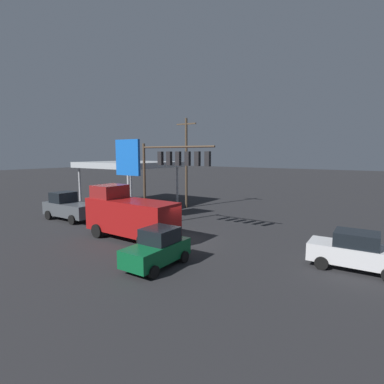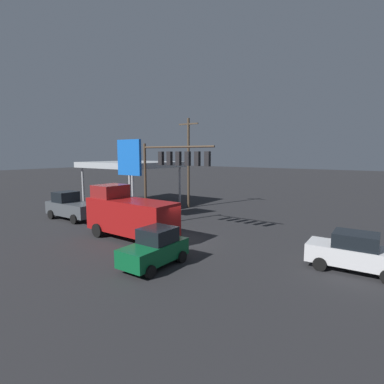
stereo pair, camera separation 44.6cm
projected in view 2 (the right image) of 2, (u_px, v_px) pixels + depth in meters
name	position (u px, v px, depth m)	size (l,w,h in m)	color
ground_plane	(175.00, 241.00, 19.82)	(200.00, 200.00, 0.00)	#262628
traffic_signal_assembly	(174.00, 164.00, 21.76)	(6.41, 0.43, 6.55)	#473828
utility_pole	(188.00, 161.00, 31.57)	(2.40, 0.26, 9.42)	#473828
gas_station_canopy	(132.00, 165.00, 33.61)	(9.06, 8.63, 4.85)	#B2B7BC
price_sign	(129.00, 161.00, 25.56)	(2.66, 0.27, 6.96)	#B7B7BC
hatchback_crossing	(155.00, 248.00, 15.45)	(1.99, 3.82, 1.97)	#0C592D
delivery_truck	(129.00, 214.00, 20.37)	(6.84, 2.65, 3.58)	maroon
sedan_far	(355.00, 252.00, 14.78)	(4.46, 2.18, 1.93)	silver
pickup_parked	(71.00, 207.00, 26.44)	(5.22, 2.31, 2.40)	#474C51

